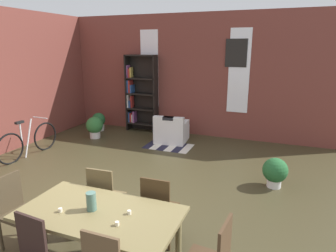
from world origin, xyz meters
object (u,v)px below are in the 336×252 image
object	(u,v)px
dining_chair_far_right	(158,207)
bicycle_second	(29,141)
dining_chair_head_left	(16,209)
potted_plant_by_shelf	(95,126)
potted_plant_window	(99,121)
bookshelf_tall	(140,94)
potted_plant_corner	(275,171)
dining_table	(100,219)
armchair_white	(171,132)
vase_on_table	(91,201)
dining_chair_far_left	(105,196)

from	to	relation	value
dining_chair_far_right	bicycle_second	world-z (taller)	dining_chair_far_right
dining_chair_head_left	bicycle_second	xyz separation A→B (m)	(-2.41, 2.53, -0.16)
dining_chair_far_right	bicycle_second	distance (m)	4.48
potted_plant_by_shelf	potted_plant_window	xyz separation A→B (m)	(-0.34, 0.70, -0.05)
bookshelf_tall	potted_plant_by_shelf	size ratio (longest dim) A/B	3.77
potted_plant_corner	potted_plant_window	xyz separation A→B (m)	(-5.15, 2.06, -0.02)
dining_chair_far_right	potted_plant_by_shelf	distance (m)	5.00
dining_table	armchair_white	size ratio (longest dim) A/B	2.05
dining_table	vase_on_table	xyz separation A→B (m)	(-0.10, -0.00, 0.19)
vase_on_table	dining_chair_head_left	bearing A→B (deg)	179.76
dining_chair_far_right	bookshelf_tall	size ratio (longest dim) A/B	0.42
dining_table	dining_chair_head_left	xyz separation A→B (m)	(-1.26, 0.00, -0.15)
potted_plant_corner	armchair_white	bearing A→B (deg)	145.98
dining_chair_head_left	bicycle_second	size ratio (longest dim) A/B	0.55
dining_chair_far_right	armchair_white	size ratio (longest dim) A/B	1.10
potted_plant_corner	potted_plant_window	bearing A→B (deg)	158.18
dining_chair_far_left	potted_plant_window	world-z (taller)	dining_chair_far_left
bicycle_second	potted_plant_by_shelf	xyz separation A→B (m)	(0.60, 1.75, -0.02)
potted_plant_window	bookshelf_tall	bearing A→B (deg)	21.61
dining_chair_far_left	potted_plant_corner	size ratio (longest dim) A/B	1.72
bicycle_second	potted_plant_window	distance (m)	2.46
bookshelf_tall	bicycle_second	bearing A→B (deg)	-116.39
dining_table	dining_chair_far_right	size ratio (longest dim) A/B	1.87
armchair_white	bicycle_second	world-z (taller)	bicycle_second
potted_plant_by_shelf	potted_plant_corner	bearing A→B (deg)	-15.83
vase_on_table	bookshelf_tall	world-z (taller)	bookshelf_tall
dining_chair_head_left	potted_plant_window	world-z (taller)	dining_chair_head_left
dining_chair_head_left	dining_chair_far_left	bearing A→B (deg)	38.44
dining_table	bookshelf_tall	bearing A→B (deg)	112.20
bicycle_second	bookshelf_tall	bearing A→B (deg)	63.61
dining_chair_far_left	potted_plant_window	distance (m)	5.25
potted_plant_corner	potted_plant_window	size ratio (longest dim) A/B	1.02
bookshelf_tall	potted_plant_corner	world-z (taller)	bookshelf_tall
dining_chair_far_right	vase_on_table	bearing A→B (deg)	-125.93
armchair_white	potted_plant_corner	bearing A→B (deg)	-34.02
armchair_white	potted_plant_window	bearing A→B (deg)	174.32
dining_table	vase_on_table	bearing A→B (deg)	-180.00
dining_chair_head_left	armchair_white	bearing A→B (deg)	86.21
vase_on_table	dining_chair_far_left	xyz separation A→B (m)	(-0.29, 0.69, -0.34)
vase_on_table	potted_plant_window	xyz separation A→B (m)	(-3.31, 4.98, -0.57)
bicycle_second	vase_on_table	bearing A→B (deg)	-35.36
dining_table	vase_on_table	world-z (taller)	vase_on_table
bookshelf_tall	armchair_white	bearing A→B (deg)	-29.14
vase_on_table	bicycle_second	xyz separation A→B (m)	(-3.57, 2.54, -0.51)
armchair_white	dining_chair_far_right	bearing A→B (deg)	-71.58
dining_chair_head_left	bookshelf_tall	xyz separation A→B (m)	(-0.96, 5.45, 0.62)
potted_plant_by_shelf	potted_plant_corner	xyz separation A→B (m)	(4.82, -1.37, -0.03)
bicycle_second	potted_plant_by_shelf	bearing A→B (deg)	71.00
armchair_white	potted_plant_by_shelf	bearing A→B (deg)	-167.97
vase_on_table	dining_chair_head_left	world-z (taller)	vase_on_table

